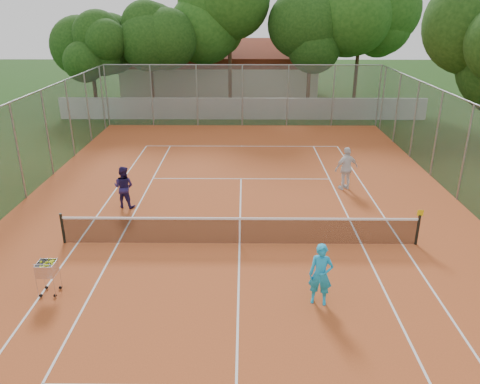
{
  "coord_description": "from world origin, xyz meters",
  "views": [
    {
      "loc": [
        0.15,
        -14.04,
        7.46
      ],
      "look_at": [
        0.0,
        1.5,
        1.3
      ],
      "focal_mm": 35.0,
      "sensor_mm": 36.0,
      "label": 1
    }
  ],
  "objects_px": {
    "player_far_left": "(124,187)",
    "ball_hopper": "(48,277)",
    "tennis_net": "(240,230)",
    "clubhouse": "(221,70)",
    "player_far_right": "(346,168)",
    "player_near": "(321,275)"
  },
  "relations": [
    {
      "from": "tennis_net",
      "to": "player_far_right",
      "type": "height_order",
      "value": "player_far_right"
    },
    {
      "from": "clubhouse",
      "to": "player_far_left",
      "type": "relative_size",
      "value": 9.72
    },
    {
      "from": "tennis_net",
      "to": "clubhouse",
      "type": "xyz_separation_m",
      "value": [
        -2.0,
        29.0,
        1.69
      ]
    },
    {
      "from": "clubhouse",
      "to": "player_far_left",
      "type": "bearing_deg",
      "value": -95.73
    },
    {
      "from": "clubhouse",
      "to": "tennis_net",
      "type": "bearing_deg",
      "value": -86.05
    },
    {
      "from": "player_far_left",
      "to": "ball_hopper",
      "type": "height_order",
      "value": "player_far_left"
    },
    {
      "from": "clubhouse",
      "to": "ball_hopper",
      "type": "height_order",
      "value": "clubhouse"
    },
    {
      "from": "player_far_right",
      "to": "player_near",
      "type": "bearing_deg",
      "value": 52.59
    },
    {
      "from": "player_far_right",
      "to": "player_far_left",
      "type": "bearing_deg",
      "value": -9.16
    },
    {
      "from": "clubhouse",
      "to": "ball_hopper",
      "type": "bearing_deg",
      "value": -95.78
    },
    {
      "from": "player_near",
      "to": "player_far_left",
      "type": "distance_m",
      "value": 9.37
    },
    {
      "from": "player_far_right",
      "to": "ball_hopper",
      "type": "height_order",
      "value": "player_far_right"
    },
    {
      "from": "tennis_net",
      "to": "ball_hopper",
      "type": "xyz_separation_m",
      "value": [
        -5.24,
        -3.01,
        0.04
      ]
    },
    {
      "from": "clubhouse",
      "to": "ball_hopper",
      "type": "relative_size",
      "value": 15.33
    },
    {
      "from": "tennis_net",
      "to": "player_far_left",
      "type": "bearing_deg",
      "value": 146.01
    },
    {
      "from": "tennis_net",
      "to": "player_far_right",
      "type": "distance_m",
      "value": 6.9
    },
    {
      "from": "ball_hopper",
      "to": "player_far_left",
      "type": "bearing_deg",
      "value": 94.73
    },
    {
      "from": "player_far_left",
      "to": "ball_hopper",
      "type": "distance_m",
      "value": 6.15
    },
    {
      "from": "clubhouse",
      "to": "player_far_left",
      "type": "distance_m",
      "value": 26.06
    },
    {
      "from": "clubhouse",
      "to": "player_far_right",
      "type": "bearing_deg",
      "value": -74.61
    },
    {
      "from": "ball_hopper",
      "to": "tennis_net",
      "type": "bearing_deg",
      "value": 40.57
    },
    {
      "from": "player_near",
      "to": "player_far_right",
      "type": "relative_size",
      "value": 0.92
    }
  ]
}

